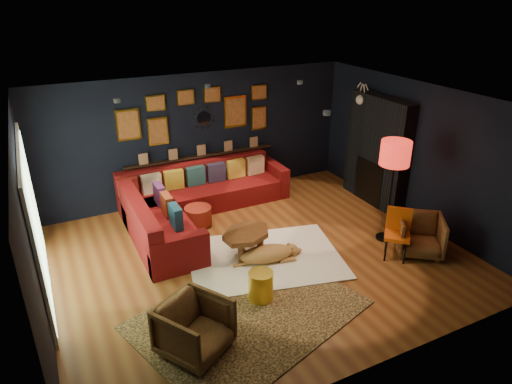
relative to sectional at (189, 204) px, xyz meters
name	(u,v)px	position (x,y,z in m)	size (l,w,h in m)	color
floor	(260,256)	(0.61, -1.81, -0.32)	(6.50, 6.50, 0.00)	brown
room_walls	(260,168)	(0.61, -1.81, 1.27)	(6.50, 6.50, 6.50)	black
sectional	(189,204)	(0.00, 0.00, 0.00)	(3.41, 2.69, 0.86)	maroon
ledge	(202,156)	(0.61, 0.87, 0.60)	(3.20, 0.12, 0.04)	black
gallery_wall	(198,113)	(0.60, 0.91, 1.48)	(3.15, 0.04, 1.02)	gold
sunburst_mirror	(204,118)	(0.71, 0.91, 1.38)	(0.47, 0.16, 0.47)	silver
fireplace	(377,155)	(3.71, -0.91, 0.70)	(0.31, 1.60, 2.20)	black
deer_head	(368,99)	(3.75, -0.41, 1.73)	(0.50, 0.28, 0.45)	white
sliding_door	(35,224)	(-2.60, -1.21, 0.78)	(0.06, 2.80, 2.20)	white
ceiling_spots	(238,94)	(0.61, -1.01, 2.24)	(3.30, 2.50, 0.06)	black
shag_rug	(265,258)	(0.65, -1.92, -0.31)	(2.47, 1.79, 0.03)	white
leopard_rug	(249,314)	(-0.19, -3.07, -0.31)	(2.94, 2.10, 0.02)	tan
coffee_table	(246,237)	(0.41, -1.73, 0.07)	(1.10, 0.99, 0.45)	brown
pouf	(198,216)	(0.08, -0.31, -0.12)	(0.51, 0.51, 0.33)	maroon
armchair_left	(194,326)	(-1.07, -3.38, 0.06)	(0.75, 0.70, 0.77)	#BF7B3D
armchair_right	(420,233)	(3.06, -2.88, 0.04)	(0.71, 0.67, 0.73)	#BF7B3D
gold_stool	(261,286)	(0.11, -2.83, -0.10)	(0.36, 0.36, 0.45)	gold
orange_chair	(398,229)	(2.65, -2.78, 0.18)	(0.56, 0.56, 0.85)	black
floor_lamp	(395,157)	(2.88, -2.26, 1.22)	(0.50, 0.50, 1.82)	black
dog	(267,251)	(0.64, -2.01, -0.11)	(1.22, 0.60, 0.38)	#B0813E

